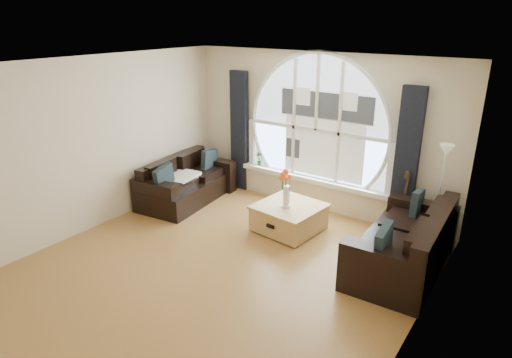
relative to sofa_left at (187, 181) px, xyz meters
name	(u,v)px	position (x,y,z in m)	size (l,w,h in m)	color
ground	(218,270)	(2.00, -1.53, -0.40)	(5.00, 5.50, 0.01)	brown
ceiling	(211,66)	(2.00, -1.53, 2.30)	(5.00, 5.50, 0.01)	silver
wall_back	(317,132)	(2.00, 1.22, 0.95)	(5.00, 0.01, 2.70)	beige
wall_left	(91,145)	(-0.50, -1.53, 0.95)	(0.01, 5.50, 2.70)	beige
wall_right	(418,230)	(4.50, -1.53, 0.95)	(0.01, 5.50, 2.70)	beige
attic_slope	(399,121)	(4.20, -1.53, 1.95)	(0.92, 5.50, 0.72)	silver
arched_window	(317,117)	(2.00, 1.19, 1.23)	(2.60, 0.06, 2.15)	silver
window_sill	(312,179)	(2.00, 1.12, 0.11)	(2.90, 0.22, 0.08)	white
window_frame	(316,117)	(2.00, 1.16, 1.23)	(2.76, 0.08, 2.15)	white
neighbor_house	(324,125)	(2.15, 1.18, 1.10)	(1.70, 0.02, 1.50)	silver
curtain_left	(240,132)	(0.40, 1.10, 0.75)	(0.35, 0.12, 2.30)	black
curtain_right	(406,161)	(3.60, 1.10, 0.75)	(0.35, 0.12, 2.30)	black
sofa_left	(187,181)	(0.00, 0.00, 0.00)	(0.89, 1.78, 0.79)	black
sofa_right	(403,242)	(3.99, -0.04, 0.00)	(0.99, 1.97, 0.88)	black
coffee_chest	(289,216)	(2.16, 0.07, -0.17)	(0.96, 0.96, 0.47)	tan
throw_blanket	(181,177)	(-0.01, -0.13, 0.10)	(0.55, 0.55, 0.10)	silver
vase_flowers	(287,183)	(2.14, -0.01, 0.42)	(0.24, 0.24, 0.70)	white
floor_lamp	(439,199)	(4.21, 0.76, 0.40)	(0.24, 0.24, 1.60)	#B2B2B2
guitar	(405,202)	(3.68, 1.02, 0.13)	(0.36, 0.24, 1.06)	brown
potted_plant	(259,158)	(0.84, 1.12, 0.29)	(0.15, 0.10, 0.28)	#1E6023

